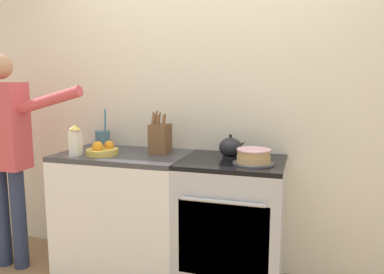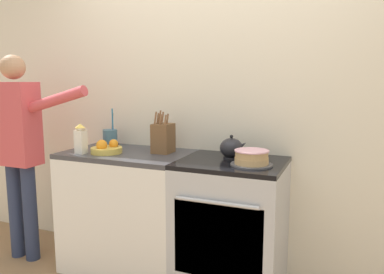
{
  "view_description": "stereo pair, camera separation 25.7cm",
  "coord_description": "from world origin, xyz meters",
  "px_view_note": "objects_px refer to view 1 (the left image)",
  "views": [
    {
      "loc": [
        0.69,
        -2.16,
        1.46
      ],
      "look_at": [
        -0.04,
        0.27,
        1.08
      ],
      "focal_mm": 35.0,
      "sensor_mm": 36.0,
      "label": 1
    },
    {
      "loc": [
        0.94,
        -2.08,
        1.46
      ],
      "look_at": [
        -0.04,
        0.27,
        1.08
      ],
      "focal_mm": 35.0,
      "sensor_mm": 36.0,
      "label": 2
    }
  ],
  "objects_px": {
    "stove_range": "(231,225)",
    "fruit_bowl": "(102,150)",
    "knife_block": "(160,138)",
    "utensil_crock": "(103,139)",
    "person_baker": "(6,143)",
    "milk_carton": "(75,141)",
    "layer_cake": "(254,157)",
    "tea_kettle": "(231,147)"
  },
  "relations": [
    {
      "from": "stove_range",
      "to": "fruit_bowl",
      "type": "xyz_separation_m",
      "value": [
        -0.94,
        -0.1,
        0.5
      ]
    },
    {
      "from": "fruit_bowl",
      "to": "knife_block",
      "type": "bearing_deg",
      "value": 25.14
    },
    {
      "from": "utensil_crock",
      "to": "person_baker",
      "type": "relative_size",
      "value": 0.19
    },
    {
      "from": "stove_range",
      "to": "person_baker",
      "type": "distance_m",
      "value": 1.8
    },
    {
      "from": "utensil_crock",
      "to": "fruit_bowl",
      "type": "height_order",
      "value": "utensil_crock"
    },
    {
      "from": "knife_block",
      "to": "milk_carton",
      "type": "xyz_separation_m",
      "value": [
        -0.54,
        -0.27,
        -0.01
      ]
    },
    {
      "from": "layer_cake",
      "to": "milk_carton",
      "type": "relative_size",
      "value": 1.21
    },
    {
      "from": "knife_block",
      "to": "milk_carton",
      "type": "bearing_deg",
      "value": -153.93
    },
    {
      "from": "utensil_crock",
      "to": "person_baker",
      "type": "distance_m",
      "value": 0.72
    },
    {
      "from": "layer_cake",
      "to": "knife_block",
      "type": "height_order",
      "value": "knife_block"
    },
    {
      "from": "stove_range",
      "to": "milk_carton",
      "type": "bearing_deg",
      "value": -170.52
    },
    {
      "from": "knife_block",
      "to": "stove_range",
      "type": "bearing_deg",
      "value": -8.32
    },
    {
      "from": "layer_cake",
      "to": "tea_kettle",
      "type": "bearing_deg",
      "value": 136.02
    },
    {
      "from": "tea_kettle",
      "to": "person_baker",
      "type": "xyz_separation_m",
      "value": [
        -1.67,
        -0.3,
        -0.0
      ]
    },
    {
      "from": "knife_block",
      "to": "utensil_crock",
      "type": "relative_size",
      "value": 1.0
    },
    {
      "from": "stove_range",
      "to": "knife_block",
      "type": "xyz_separation_m",
      "value": [
        -0.56,
        0.08,
        0.57
      ]
    },
    {
      "from": "stove_range",
      "to": "layer_cake",
      "type": "xyz_separation_m",
      "value": [
        0.15,
        -0.08,
        0.51
      ]
    },
    {
      "from": "tea_kettle",
      "to": "knife_block",
      "type": "xyz_separation_m",
      "value": [
        -0.52,
        -0.02,
        0.04
      ]
    },
    {
      "from": "fruit_bowl",
      "to": "stove_range",
      "type": "bearing_deg",
      "value": 5.9
    },
    {
      "from": "stove_range",
      "to": "tea_kettle",
      "type": "distance_m",
      "value": 0.54
    },
    {
      "from": "tea_kettle",
      "to": "milk_carton",
      "type": "relative_size",
      "value": 0.89
    },
    {
      "from": "layer_cake",
      "to": "utensil_crock",
      "type": "height_order",
      "value": "utensil_crock"
    },
    {
      "from": "stove_range",
      "to": "knife_block",
      "type": "height_order",
      "value": "knife_block"
    },
    {
      "from": "knife_block",
      "to": "fruit_bowl",
      "type": "height_order",
      "value": "knife_block"
    },
    {
      "from": "person_baker",
      "to": "utensil_crock",
      "type": "bearing_deg",
      "value": 38.99
    },
    {
      "from": "tea_kettle",
      "to": "person_baker",
      "type": "height_order",
      "value": "person_baker"
    },
    {
      "from": "stove_range",
      "to": "utensil_crock",
      "type": "height_order",
      "value": "utensil_crock"
    },
    {
      "from": "utensil_crock",
      "to": "person_baker",
      "type": "height_order",
      "value": "person_baker"
    },
    {
      "from": "fruit_bowl",
      "to": "milk_carton",
      "type": "height_order",
      "value": "milk_carton"
    },
    {
      "from": "knife_block",
      "to": "person_baker",
      "type": "bearing_deg",
      "value": -166.46
    },
    {
      "from": "tea_kettle",
      "to": "fruit_bowl",
      "type": "xyz_separation_m",
      "value": [
        -0.91,
        -0.2,
        -0.03
      ]
    },
    {
      "from": "tea_kettle",
      "to": "fruit_bowl",
      "type": "distance_m",
      "value": 0.93
    },
    {
      "from": "fruit_bowl",
      "to": "person_baker",
      "type": "relative_size",
      "value": 0.14
    },
    {
      "from": "person_baker",
      "to": "knife_block",
      "type": "bearing_deg",
      "value": 23.79
    },
    {
      "from": "fruit_bowl",
      "to": "layer_cake",
      "type": "bearing_deg",
      "value": 0.99
    },
    {
      "from": "layer_cake",
      "to": "stove_range",
      "type": "bearing_deg",
      "value": 152.97
    },
    {
      "from": "utensil_crock",
      "to": "milk_carton",
      "type": "height_order",
      "value": "utensil_crock"
    },
    {
      "from": "person_baker",
      "to": "stove_range",
      "type": "bearing_deg",
      "value": 16.77
    },
    {
      "from": "fruit_bowl",
      "to": "milk_carton",
      "type": "xyz_separation_m",
      "value": [
        -0.16,
        -0.09,
        0.07
      ]
    },
    {
      "from": "utensil_crock",
      "to": "milk_carton",
      "type": "bearing_deg",
      "value": -94.22
    },
    {
      "from": "stove_range",
      "to": "layer_cake",
      "type": "relative_size",
      "value": 3.44
    },
    {
      "from": "utensil_crock",
      "to": "stove_range",
      "type": "bearing_deg",
      "value": -7.95
    }
  ]
}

